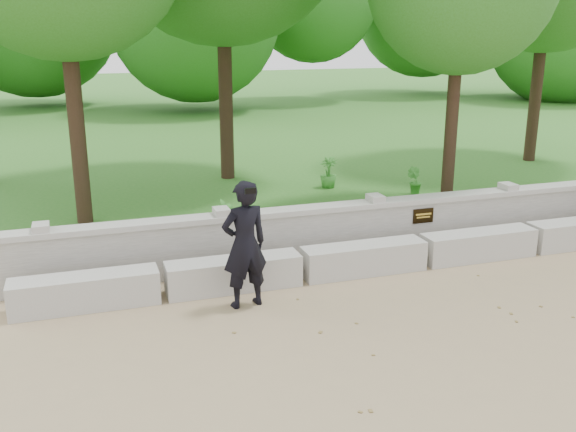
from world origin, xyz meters
name	(u,v)px	position (x,y,z in m)	size (l,w,h in m)	color
ground	(497,315)	(0.00, 0.00, 0.00)	(80.00, 80.00, 0.00)	#917C58
lawn	(235,138)	(0.00, 14.00, 0.12)	(40.00, 22.00, 0.25)	#2C6F22
concrete_bench	(423,252)	(0.00, 1.90, 0.22)	(11.90, 0.45, 0.45)	beige
parapet_wall	(402,224)	(0.00, 2.60, 0.46)	(12.50, 0.35, 0.90)	#B8B5AE
man_main	(245,245)	(-2.99, 1.31, 0.85)	(0.68, 0.62, 1.71)	black
shrub_a	(226,220)	(-2.78, 3.30, 0.59)	(0.36, 0.24, 0.68)	#38842C
shrub_b	(414,181)	(1.61, 5.09, 0.53)	(0.31, 0.25, 0.55)	#38842C
shrub_d	(328,172)	(0.13, 6.17, 0.58)	(0.37, 0.33, 0.66)	#38842C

